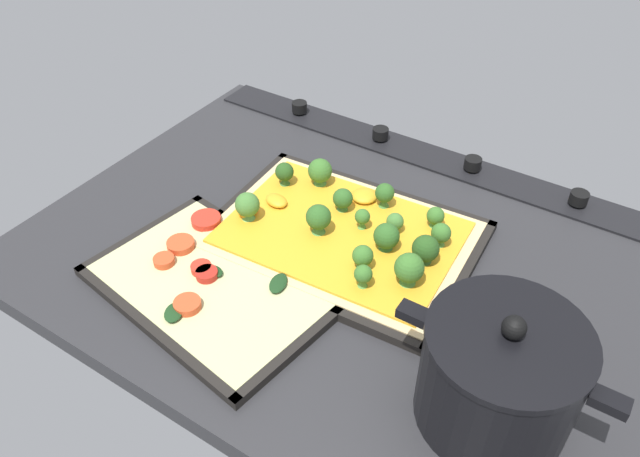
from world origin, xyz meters
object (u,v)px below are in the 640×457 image
(veggie_pizza_back, at_px, (211,280))
(cooking_pot, at_px, (499,376))
(baking_tray_front, at_px, (341,239))
(broccoli_pizza, at_px, (345,230))
(baking_tray_back, at_px, (214,286))

(veggie_pizza_back, relative_size, cooking_pot, 1.36)
(baking_tray_front, xyz_separation_m, veggie_pizza_back, (0.10, 0.17, 0.01))
(baking_tray_front, relative_size, broccoli_pizza, 1.07)
(baking_tray_back, bearing_deg, veggie_pizza_back, -20.67)
(baking_tray_back, bearing_deg, baking_tray_front, -118.47)
(baking_tray_front, bearing_deg, broccoli_pizza, -140.85)
(baking_tray_front, height_order, baking_tray_back, same)
(baking_tray_front, height_order, veggie_pizza_back, veggie_pizza_back)
(veggie_pizza_back, bearing_deg, cooking_pot, -177.60)
(broccoli_pizza, relative_size, cooking_pot, 1.54)
(baking_tray_front, xyz_separation_m, broccoli_pizza, (-0.00, -0.00, 0.02))
(cooking_pot, bearing_deg, veggie_pizza_back, 2.40)
(broccoli_pizza, distance_m, baking_tray_back, 0.20)
(baking_tray_back, relative_size, veggie_pizza_back, 1.09)
(baking_tray_front, relative_size, cooking_pot, 1.64)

